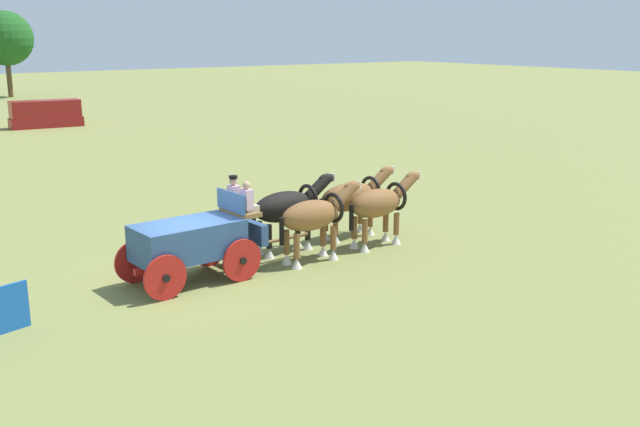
{
  "coord_description": "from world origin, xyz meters",
  "views": [
    {
      "loc": [
        -8.04,
        -17.24,
        6.54
      ],
      "look_at": [
        4.49,
        0.23,
        1.2
      ],
      "focal_mm": 41.13,
      "sensor_mm": 36.0,
      "label": 1
    }
  ],
  "objects": [
    {
      "name": "draft_horse_lead_off",
      "position": [
        6.4,
        -0.29,
        1.32
      ],
      "size": [
        2.99,
        1.01,
        2.19
      ],
      "color": "brown",
      "rests_on": "ground"
    },
    {
      "name": "parked_vehicle_d",
      "position": [
        6.38,
        36.07,
        0.92
      ],
      "size": [
        4.96,
        2.08,
        1.89
      ],
      "color": "maroon",
      "rests_on": "ground"
    },
    {
      "name": "draft_horse_lead_near",
      "position": [
        6.32,
        1.01,
        1.3
      ],
      "size": [
        3.21,
        1.05,
        2.16
      ],
      "color": "brown",
      "rests_on": "ground"
    },
    {
      "name": "show_wagon",
      "position": [
        0.18,
        0.01,
        1.14
      ],
      "size": [
        5.79,
        2.02,
        2.66
      ],
      "color": "#2D4C7A",
      "rests_on": "ground"
    },
    {
      "name": "draft_horse_rear_near",
      "position": [
        3.72,
        0.86,
        1.36
      ],
      "size": [
        3.14,
        1.05,
        2.23
      ],
      "color": "black",
      "rests_on": "ground"
    },
    {
      "name": "ground_plane",
      "position": [
        0.0,
        0.0,
        0.0
      ],
      "size": [
        220.0,
        220.0,
        0.0
      ],
      "primitive_type": "plane",
      "color": "olive"
    },
    {
      "name": "tree_e",
      "position": [
        10.43,
        63.24,
        5.89
      ],
      "size": [
        5.5,
        5.5,
        8.67
      ],
      "color": "brown",
      "rests_on": "ground"
    },
    {
      "name": "draft_horse_rear_off",
      "position": [
        3.8,
        -0.43,
        1.34
      ],
      "size": [
        3.0,
        1.0,
        2.21
      ],
      "color": "brown",
      "rests_on": "ground"
    }
  ]
}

